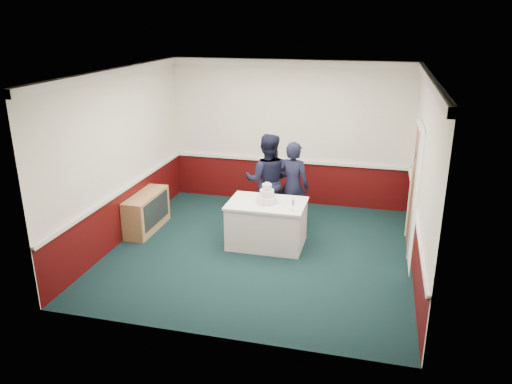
% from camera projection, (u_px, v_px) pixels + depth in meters
% --- Properties ---
extents(ground, '(5.00, 5.00, 0.00)m').
position_uv_depth(ground, '(260.00, 251.00, 8.55)').
color(ground, '#112A2A').
rests_on(ground, ground).
extents(room_shell, '(5.00, 5.00, 3.00)m').
position_uv_depth(room_shell, '(274.00, 131.00, 8.43)').
color(room_shell, silver).
rests_on(room_shell, ground).
extents(sideboard, '(0.41, 1.20, 0.70)m').
position_uv_depth(sideboard, '(147.00, 212.00, 9.30)').
color(sideboard, '#A27A4E').
rests_on(sideboard, ground).
extents(cake_table, '(1.32, 0.92, 0.79)m').
position_uv_depth(cake_table, '(267.00, 223.00, 8.66)').
color(cake_table, white).
rests_on(cake_table, ground).
extents(wedding_cake, '(0.35, 0.35, 0.36)m').
position_uv_depth(wedding_cake, '(267.00, 196.00, 8.49)').
color(wedding_cake, white).
rests_on(wedding_cake, cake_table).
extents(cake_knife, '(0.05, 0.22, 0.00)m').
position_uv_depth(cake_knife, '(262.00, 206.00, 8.35)').
color(cake_knife, silver).
rests_on(cake_knife, cake_table).
extents(champagne_flute, '(0.05, 0.05, 0.21)m').
position_uv_depth(champagne_flute, '(293.00, 203.00, 8.11)').
color(champagne_flute, silver).
rests_on(champagne_flute, cake_table).
extents(person_man, '(0.95, 0.78, 1.78)m').
position_uv_depth(person_man, '(268.00, 181.00, 9.33)').
color(person_man, black).
rests_on(person_man, ground).
extents(person_woman, '(0.67, 0.51, 1.68)m').
position_uv_depth(person_woman, '(293.00, 186.00, 9.20)').
color(person_woman, black).
rests_on(person_woman, ground).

